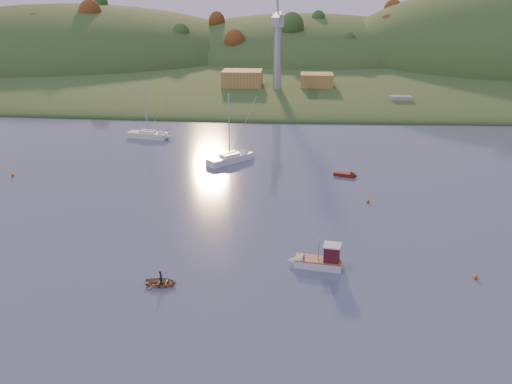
# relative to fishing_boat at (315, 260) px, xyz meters

# --- Properties ---
(ground) EXTENTS (500.00, 500.00, 0.00)m
(ground) POSITION_rel_fishing_boat_xyz_m (-10.22, -20.67, -0.89)
(ground) COLOR #354357
(ground) RESTS_ON ground
(far_shore) EXTENTS (620.00, 220.00, 1.50)m
(far_shore) POSITION_rel_fishing_boat_xyz_m (-10.22, 209.33, -0.89)
(far_shore) COLOR #355020
(far_shore) RESTS_ON ground
(shore_slope) EXTENTS (640.00, 150.00, 7.00)m
(shore_slope) POSITION_rel_fishing_boat_xyz_m (-10.22, 144.33, -0.89)
(shore_slope) COLOR #355020
(shore_slope) RESTS_ON ground
(hill_left) EXTENTS (170.00, 140.00, 44.00)m
(hill_left) POSITION_rel_fishing_boat_xyz_m (-100.22, 179.33, -0.89)
(hill_left) COLOR #355020
(hill_left) RESTS_ON ground
(hill_center) EXTENTS (140.00, 120.00, 36.00)m
(hill_center) POSITION_rel_fishing_boat_xyz_m (-0.22, 189.33, -0.89)
(hill_center) COLOR #355020
(hill_center) RESTS_ON ground
(hillside_trees) EXTENTS (280.00, 50.00, 32.00)m
(hillside_trees) POSITION_rel_fishing_boat_xyz_m (-10.22, 164.33, -0.89)
(hillside_trees) COLOR #294F1C
(hillside_trees) RESTS_ON ground
(wharf) EXTENTS (42.00, 16.00, 2.40)m
(wharf) POSITION_rel_fishing_boat_xyz_m (-5.22, 101.33, 0.31)
(wharf) COLOR slate
(wharf) RESTS_ON ground
(shed_west) EXTENTS (11.00, 8.00, 4.80)m
(shed_west) POSITION_rel_fishing_boat_xyz_m (-18.22, 102.33, 3.91)
(shed_west) COLOR #A88538
(shed_west) RESTS_ON wharf
(shed_east) EXTENTS (9.00, 7.00, 4.00)m
(shed_east) POSITION_rel_fishing_boat_xyz_m (2.78, 103.33, 3.51)
(shed_east) COLOR #A88538
(shed_east) RESTS_ON wharf
(dock_crane) EXTENTS (3.20, 28.00, 20.30)m
(dock_crane) POSITION_rel_fishing_boat_xyz_m (-8.22, 97.72, 16.29)
(dock_crane) COLOR #B7B7BC
(dock_crane) RESTS_ON wharf
(fishing_boat) EXTENTS (6.54, 2.96, 4.03)m
(fishing_boat) POSITION_rel_fishing_boat_xyz_m (0.00, 0.00, 0.00)
(fishing_boat) COLOR silver
(fishing_boat) RESTS_ON ground
(sailboat_near) EXTENTS (8.25, 8.34, 12.52)m
(sailboat_near) POSITION_rel_fishing_boat_xyz_m (-14.43, 39.24, -0.09)
(sailboat_near) COLOR white
(sailboat_near) RESTS_ON ground
(sailboat_far) EXTENTS (8.71, 4.15, 11.62)m
(sailboat_far) POSITION_rel_fishing_boat_xyz_m (-33.52, 54.92, -0.14)
(sailboat_far) COLOR white
(sailboat_far) RESTS_ON ground
(canoe) EXTENTS (3.44, 2.47, 0.71)m
(canoe) POSITION_rel_fishing_boat_xyz_m (-16.63, -5.46, -0.53)
(canoe) COLOR #A07D58
(canoe) RESTS_ON ground
(paddler) EXTENTS (0.35, 0.54, 1.46)m
(paddler) POSITION_rel_fishing_boat_xyz_m (-16.63, -5.46, -0.16)
(paddler) COLOR black
(paddler) RESTS_ON ground
(red_tender) EXTENTS (4.22, 2.54, 1.36)m
(red_tender) POSITION_rel_fishing_boat_xyz_m (6.45, 32.70, -0.61)
(red_tender) COLOR #54170C
(red_tender) RESTS_ON ground
(work_vessel) EXTENTS (12.73, 5.19, 3.21)m
(work_vessel) POSITION_rel_fishing_boat_xyz_m (23.81, 88.47, 0.26)
(work_vessel) COLOR slate
(work_vessel) RESTS_ON ground
(buoy_0) EXTENTS (0.50, 0.50, 0.50)m
(buoy_0) POSITION_rel_fishing_boat_xyz_m (17.69, -1.55, -0.64)
(buoy_0) COLOR #F64E0C
(buoy_0) RESTS_ON ground
(buoy_1) EXTENTS (0.50, 0.50, 0.50)m
(buoy_1) POSITION_rel_fishing_boat_xyz_m (8.36, 20.79, -0.64)
(buoy_1) COLOR #F64E0C
(buoy_1) RESTS_ON ground
(buoy_2) EXTENTS (0.50, 0.50, 0.50)m
(buoy_2) POSITION_rel_fishing_boat_xyz_m (-49.94, 28.64, -0.64)
(buoy_2) COLOR #F64E0C
(buoy_2) RESTS_ON ground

